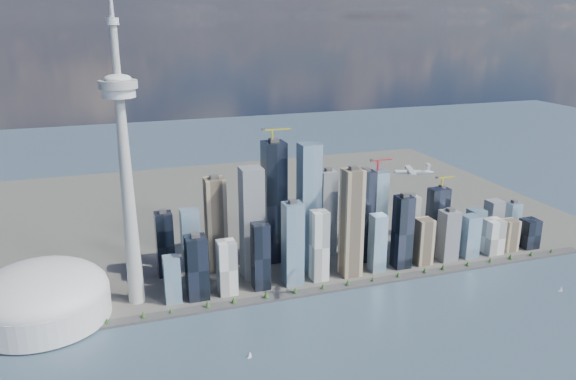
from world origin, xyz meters
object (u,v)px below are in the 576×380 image
object	(u,v)px
dome_stadium	(42,297)
airplane	(413,171)
sailboat_east	(561,290)
needle_tower	(125,163)
sailboat_west	(250,355)

from	to	relation	value
dome_stadium	airplane	xyz separation A→B (m)	(541.52, -152.32, 190.91)
dome_stadium	sailboat_east	distance (m)	850.06
sailboat_east	dome_stadium	bearing A→B (deg)	-173.69
dome_stadium	sailboat_east	world-z (taller)	dome_stadium
dome_stadium	sailboat_east	bearing A→B (deg)	-12.29
airplane	sailboat_east	size ratio (longest dim) A/B	5.89
sailboat_east	needle_tower	bearing A→B (deg)	-176.86
needle_tower	sailboat_west	bearing A→B (deg)	-57.19
airplane	sailboat_west	distance (m)	353.09
dome_stadium	sailboat_west	size ratio (longest dim) A/B	19.56
needle_tower	sailboat_west	distance (m)	341.29
dome_stadium	sailboat_west	distance (m)	342.20
sailboat_west	sailboat_east	bearing A→B (deg)	-11.57
sailboat_west	airplane	bearing A→B (deg)	-3.40
airplane	sailboat_east	distance (m)	368.11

